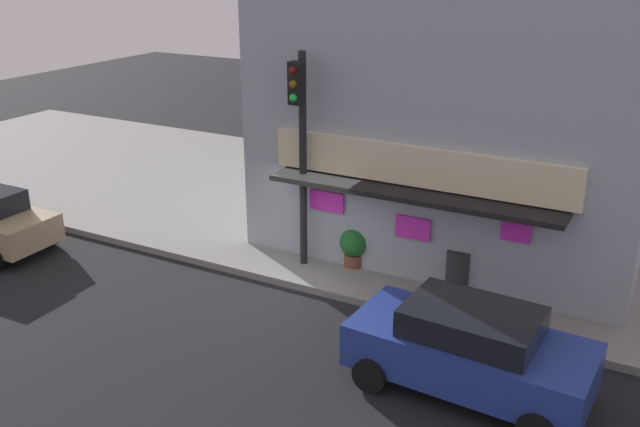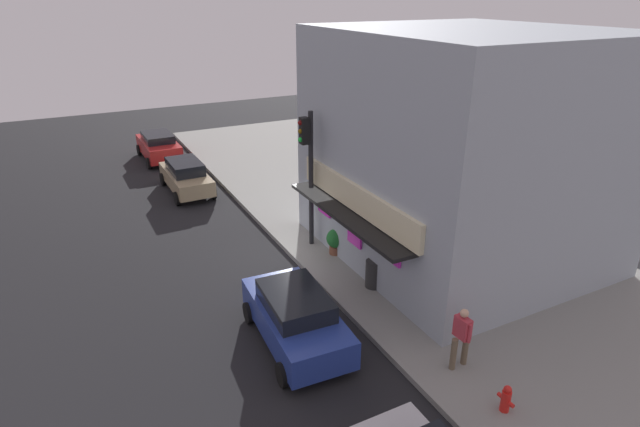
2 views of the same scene
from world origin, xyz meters
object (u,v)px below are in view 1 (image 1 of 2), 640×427
object	(u,v)px
trash_can	(458,270)
potted_plant_by_window	(418,246)
potted_plant_by_doorway	(354,245)
traffic_light	(300,133)
parked_car_blue	(470,349)

from	to	relation	value
trash_can	potted_plant_by_window	distance (m)	1.49
trash_can	potted_plant_by_doorway	world-z (taller)	potted_plant_by_doorway
traffic_light	trash_can	distance (m)	4.73
potted_plant_by_doorway	parked_car_blue	distance (m)	5.18
potted_plant_by_doorway	parked_car_blue	world-z (taller)	parked_car_blue
trash_can	parked_car_blue	world-z (taller)	parked_car_blue
trash_can	potted_plant_by_doorway	distance (m)	2.60
trash_can	potted_plant_by_window	size ratio (longest dim) A/B	1.03
potted_plant_by_doorway	parked_car_blue	xyz separation A→B (m)	(3.89, -3.41, 0.13)
trash_can	potted_plant_by_window	bearing A→B (deg)	147.89
traffic_light	potted_plant_by_doorway	distance (m)	3.04
trash_can	potted_plant_by_doorway	bearing A→B (deg)	179.71
potted_plant_by_doorway	traffic_light	bearing A→B (deg)	-155.10
parked_car_blue	traffic_light	bearing A→B (deg)	150.33
traffic_light	potted_plant_by_window	bearing A→B (deg)	27.80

